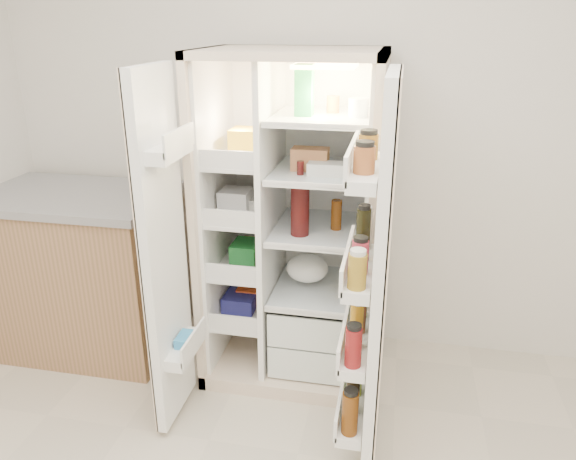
# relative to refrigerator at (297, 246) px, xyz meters

# --- Properties ---
(wall_back) EXTENTS (4.00, 0.02, 2.70)m
(wall_back) POSITION_rel_refrigerator_xyz_m (0.15, 0.35, 0.61)
(wall_back) COLOR silver
(wall_back) RESTS_ON floor
(refrigerator) EXTENTS (0.92, 0.70, 1.80)m
(refrigerator) POSITION_rel_refrigerator_xyz_m (0.00, 0.00, 0.00)
(refrigerator) COLOR beige
(refrigerator) RESTS_ON floor
(freezer_door) EXTENTS (0.15, 0.40, 1.72)m
(freezer_door) POSITION_rel_refrigerator_xyz_m (-0.51, -0.60, 0.15)
(freezer_door) COLOR white
(freezer_door) RESTS_ON floor
(fridge_door) EXTENTS (0.17, 0.58, 1.72)m
(fridge_door) POSITION_rel_refrigerator_xyz_m (0.47, -0.70, 0.13)
(fridge_door) COLOR white
(fridge_door) RESTS_ON floor
(kitchen_counter) EXTENTS (1.37, 0.73, 1.00)m
(kitchen_counter) POSITION_rel_refrigerator_xyz_m (-1.45, -0.07, -0.24)
(kitchen_counter) COLOR #9E704F
(kitchen_counter) RESTS_ON floor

